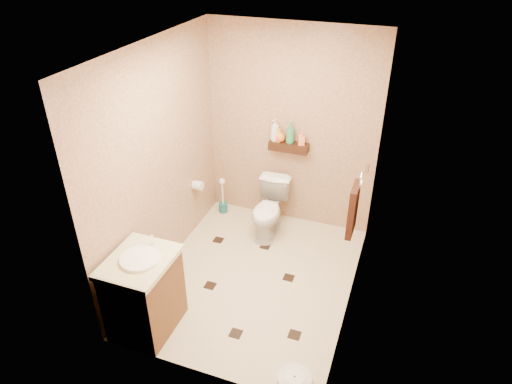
% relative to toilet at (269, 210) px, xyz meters
% --- Properties ---
extents(ground, '(2.50, 2.50, 0.00)m').
position_rel_toilet_xyz_m(ground, '(0.12, -0.83, -0.33)').
color(ground, beige).
rests_on(ground, ground).
extents(wall_back, '(2.00, 0.04, 2.40)m').
position_rel_toilet_xyz_m(wall_back, '(0.12, 0.42, 0.87)').
color(wall_back, tan).
rests_on(wall_back, ground).
extents(wall_front, '(2.00, 0.04, 2.40)m').
position_rel_toilet_xyz_m(wall_front, '(0.12, -2.08, 0.87)').
color(wall_front, tan).
rests_on(wall_front, ground).
extents(wall_left, '(0.04, 2.50, 2.40)m').
position_rel_toilet_xyz_m(wall_left, '(-0.88, -0.83, 0.87)').
color(wall_left, tan).
rests_on(wall_left, ground).
extents(wall_right, '(0.04, 2.50, 2.40)m').
position_rel_toilet_xyz_m(wall_right, '(1.12, -0.83, 0.87)').
color(wall_right, tan).
rests_on(wall_right, ground).
extents(ceiling, '(2.00, 2.50, 0.02)m').
position_rel_toilet_xyz_m(ceiling, '(0.12, -0.83, 2.07)').
color(ceiling, silver).
rests_on(ceiling, wall_back).
extents(wall_shelf, '(0.46, 0.14, 0.10)m').
position_rel_toilet_xyz_m(wall_shelf, '(0.12, 0.34, 0.69)').
color(wall_shelf, black).
rests_on(wall_shelf, wall_back).
extents(floor_accents, '(1.36, 1.44, 0.01)m').
position_rel_toilet_xyz_m(floor_accents, '(0.11, -0.91, -0.33)').
color(floor_accents, black).
rests_on(floor_accents, ground).
extents(toilet, '(0.39, 0.66, 0.66)m').
position_rel_toilet_xyz_m(toilet, '(0.00, 0.00, 0.00)').
color(toilet, white).
rests_on(toilet, ground).
extents(vanity, '(0.53, 0.65, 0.91)m').
position_rel_toilet_xyz_m(vanity, '(-0.58, -1.78, 0.08)').
color(vanity, brown).
rests_on(vanity, ground).
extents(bathroom_scale, '(0.37, 0.37, 0.06)m').
position_rel_toilet_xyz_m(bathroom_scale, '(0.87, -1.90, -0.30)').
color(bathroom_scale, silver).
rests_on(bathroom_scale, ground).
extents(toilet_brush, '(0.11, 0.11, 0.49)m').
position_rel_toilet_xyz_m(toilet_brush, '(-0.70, 0.24, -0.16)').
color(toilet_brush, '#175B5E').
rests_on(toilet_brush, ground).
extents(towel_ring, '(0.12, 0.30, 0.76)m').
position_rel_toilet_xyz_m(towel_ring, '(1.03, -0.58, 0.61)').
color(towel_ring, silver).
rests_on(towel_ring, wall_right).
extents(toilet_paper, '(0.12, 0.11, 0.12)m').
position_rel_toilet_xyz_m(toilet_paper, '(-0.82, -0.18, 0.27)').
color(toilet_paper, silver).
rests_on(toilet_paper, wall_left).
extents(bottle_a, '(0.13, 0.13, 0.26)m').
position_rel_toilet_xyz_m(bottle_a, '(-0.05, 0.34, 0.87)').
color(bottle_a, silver).
rests_on(bottle_a, wall_shelf).
extents(bottle_b, '(0.10, 0.10, 0.16)m').
position_rel_toilet_xyz_m(bottle_b, '(-0.01, 0.34, 0.82)').
color(bottle_b, gold).
rests_on(bottle_b, wall_shelf).
extents(bottle_c, '(0.17, 0.17, 0.16)m').
position_rel_toilet_xyz_m(bottle_c, '(0.01, 0.34, 0.82)').
color(bottle_c, orange).
rests_on(bottle_c, wall_shelf).
extents(bottle_d, '(0.14, 0.14, 0.25)m').
position_rel_toilet_xyz_m(bottle_d, '(0.13, 0.34, 0.87)').
color(bottle_d, '#2B824E').
rests_on(bottle_d, wall_shelf).
extents(bottle_e, '(0.09, 0.09, 0.16)m').
position_rel_toilet_xyz_m(bottle_e, '(0.26, 0.34, 0.82)').
color(bottle_e, '#F48351').
rests_on(bottle_e, wall_shelf).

